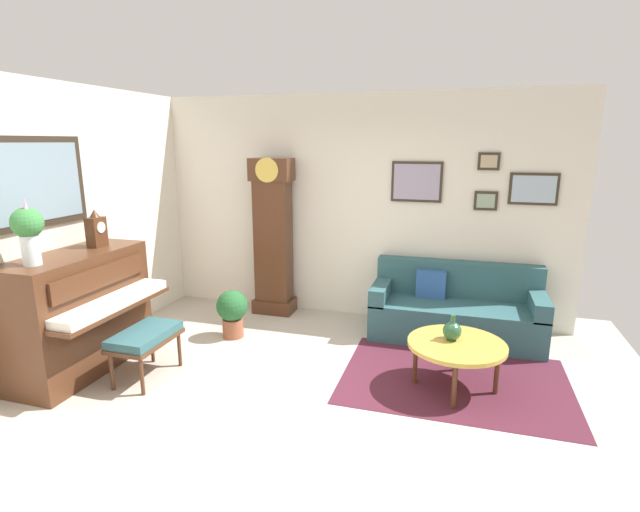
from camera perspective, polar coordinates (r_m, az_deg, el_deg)
ground_plane at (r=4.38m, az=-3.08°, el=-17.71°), size 6.40×6.00×0.10m
wall_left at (r=5.30m, az=-30.84°, el=2.80°), size 0.13×4.90×2.80m
wall_back at (r=6.11m, az=4.47°, el=5.79°), size 5.30×0.13×2.80m
area_rug at (r=4.88m, az=15.71°, el=-14.05°), size 2.10×1.50×0.01m
piano at (r=5.26m, az=-26.72°, el=-5.96°), size 0.87×1.44×1.18m
piano_bench at (r=4.89m, az=-20.10°, el=-9.15°), size 0.42×0.70×0.48m
grandfather_clock at (r=6.22m, az=-5.60°, el=1.79°), size 0.52×0.34×2.03m
couch at (r=5.80m, az=15.82°, el=-6.25°), size 1.90×0.80×0.84m
coffee_table at (r=4.57m, az=15.98°, el=-10.25°), size 0.88×0.88×0.45m
mantel_clock at (r=5.32m, az=-25.11°, el=2.84°), size 0.13×0.18×0.38m
flower_vase at (r=4.75m, az=-31.47°, el=2.75°), size 0.26×0.26×0.58m
green_jug at (r=4.57m, az=15.47°, el=-8.58°), size 0.17×0.17×0.24m
potted_plant at (r=5.64m, az=-10.42°, el=-6.40°), size 0.36×0.36×0.56m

